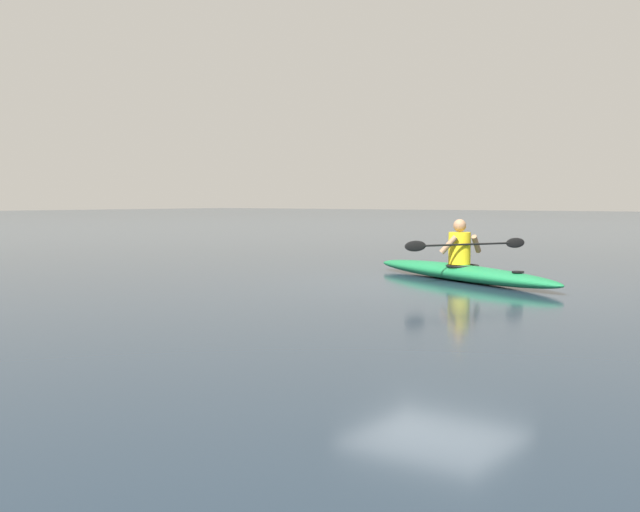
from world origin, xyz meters
TOP-DOWN VIEW (x-y plane):
  - ground_plane at (0.00, 0.00)m, footprint 160.00×160.00m
  - kayak at (-0.05, -0.71)m, footprint 4.43×2.60m
  - kayaker at (-0.05, -0.71)m, footprint 1.11×2.17m

SIDE VIEW (x-z plane):
  - ground_plane at x=0.00m, z-range 0.00..0.00m
  - kayak at x=-0.05m, z-range 0.00..0.27m
  - kayaker at x=-0.05m, z-range 0.21..0.95m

